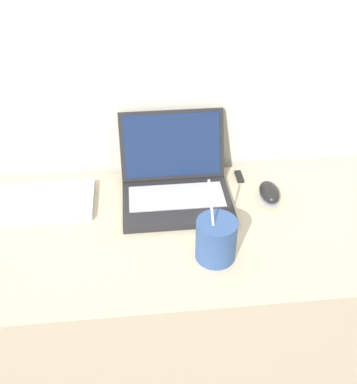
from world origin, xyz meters
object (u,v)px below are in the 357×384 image
at_px(laptop, 175,181).
at_px(usb_stick, 239,177).
at_px(computer_mouse, 269,193).
at_px(external_keyboard, 23,204).
at_px(drink_cup, 216,239).

relative_size(laptop, usb_stick, 5.27).
relative_size(computer_mouse, external_keyboard, 0.26).
bearing_deg(laptop, computer_mouse, -9.17).
bearing_deg(computer_mouse, laptop, 170.83).
bearing_deg(external_keyboard, drink_cup, -26.26).
bearing_deg(computer_mouse, drink_cup, -131.84).
relative_size(drink_cup, usb_stick, 3.69).
bearing_deg(external_keyboard, computer_mouse, -2.70).
distance_m(laptop, usb_stick, 0.23).
bearing_deg(usb_stick, computer_mouse, -59.81).
bearing_deg(computer_mouse, external_keyboard, 177.30).
distance_m(computer_mouse, usb_stick, 0.13).
xyz_separation_m(laptop, usb_stick, (0.21, 0.07, -0.05)).
bearing_deg(external_keyboard, laptop, 1.34).
xyz_separation_m(laptop, external_keyboard, (-0.45, -0.01, -0.04)).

